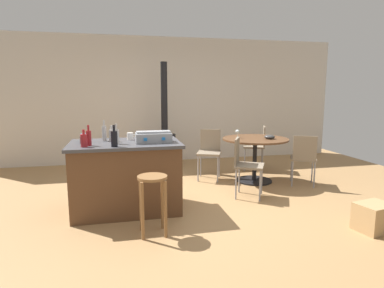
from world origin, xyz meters
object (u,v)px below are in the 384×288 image
at_px(kitchen_island, 126,176).
at_px(bottle_3, 114,138).
at_px(dining_table, 255,148).
at_px(serving_bowl, 270,137).
at_px(bottle_2, 112,135).
at_px(folding_chair_right, 245,162).
at_px(wood_stove, 165,143).
at_px(bottle_4, 84,140).
at_px(cup_3, 154,135).
at_px(cardboard_box, 374,217).
at_px(toolbox, 153,137).
at_px(bottle_5, 104,133).
at_px(cup_1, 130,136).
at_px(bottle_1, 89,138).
at_px(cup_0, 83,140).
at_px(wine_glass, 237,132).
at_px(cup_2, 84,138).
at_px(folding_chair_near, 304,156).
at_px(wooden_stool, 153,192).
at_px(bottle_0, 116,136).
at_px(folding_chair_left, 210,150).
at_px(folding_chair_far, 258,144).

xyz_separation_m(kitchen_island, bottle_3, (-0.13, -0.31, 0.55)).
relative_size(dining_table, serving_bowl, 6.19).
xyz_separation_m(kitchen_island, bottle_2, (-0.16, 0.12, 0.53)).
distance_m(folding_chair_right, wood_stove, 2.27).
distance_m(kitchen_island, bottle_4, 0.75).
distance_m(wood_stove, bottle_3, 2.80).
relative_size(cup_3, cardboard_box, 0.31).
distance_m(bottle_3, serving_bowl, 2.76).
bearing_deg(bottle_3, dining_table, 27.94).
bearing_deg(cardboard_box, wood_stove, 117.69).
xyz_separation_m(wood_stove, toolbox, (-0.47, -2.36, 0.46)).
relative_size(bottle_5, cup_1, 2.26).
bearing_deg(cardboard_box, dining_table, 102.71).
height_order(bottle_1, cup_0, bottle_1).
xyz_separation_m(dining_table, cup_0, (-2.70, -0.90, 0.37)).
height_order(wine_glass, cardboard_box, wine_glass).
bearing_deg(serving_bowl, bottle_3, -156.29).
height_order(bottle_2, bottle_5, bottle_5).
relative_size(bottle_1, serving_bowl, 1.38).
bearing_deg(cup_2, cup_3, 4.58).
bearing_deg(folding_chair_near, cardboard_box, -95.91).
bearing_deg(folding_chair_right, toolbox, -168.64).
xyz_separation_m(kitchen_island, cup_3, (0.40, 0.25, 0.50)).
relative_size(dining_table, wine_glass, 7.77).
xyz_separation_m(wooden_stool, bottle_4, (-0.73, 0.55, 0.51)).
distance_m(cup_2, cardboard_box, 3.60).
relative_size(kitchen_island, wooden_stool, 2.13).
relative_size(bottle_0, cardboard_box, 0.65).
distance_m(dining_table, cup_1, 2.27).
bearing_deg(toolbox, bottle_3, -154.94).
bearing_deg(bottle_2, folding_chair_right, 1.96).
xyz_separation_m(wooden_stool, bottle_1, (-0.69, 0.63, 0.53)).
distance_m(wood_stove, bottle_0, 2.60).
bearing_deg(bottle_2, cardboard_box, -25.90).
height_order(wooden_stool, wine_glass, wine_glass).
relative_size(cup_3, serving_bowl, 0.67).
xyz_separation_m(bottle_1, bottle_2, (0.26, 0.29, -0.02)).
xyz_separation_m(dining_table, folding_chair_left, (-0.71, 0.36, -0.06)).
height_order(folding_chair_left, cup_0, cup_0).
height_order(wood_stove, toolbox, wood_stove).
bearing_deg(kitchen_island, folding_chair_right, 6.20).
bearing_deg(wooden_stool, cup_2, 128.50).
xyz_separation_m(dining_table, cup_3, (-1.80, -0.67, 0.37)).
height_order(kitchen_island, folding_chair_far, kitchen_island).
xyz_separation_m(bottle_5, cup_0, (-0.25, -0.15, -0.06)).
distance_m(bottle_5, cardboard_box, 3.38).
relative_size(folding_chair_left, bottle_4, 4.24).
xyz_separation_m(wood_stove, bottle_5, (-1.09, -2.11, 0.50)).
relative_size(folding_chair_near, bottle_0, 3.38).
bearing_deg(cup_3, cup_2, -175.42).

